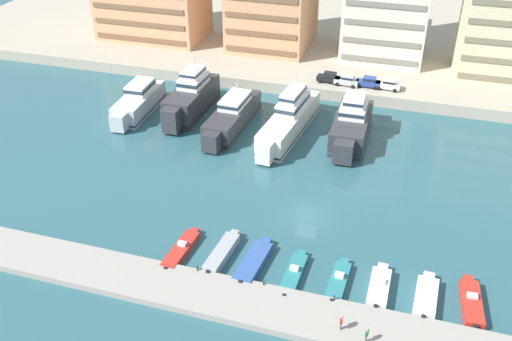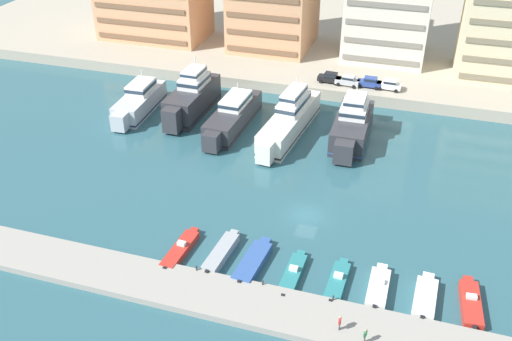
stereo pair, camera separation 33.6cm
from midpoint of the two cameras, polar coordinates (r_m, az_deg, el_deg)
The scene contains 25 objects.
ground_plane at distance 69.94m, azimuth 4.97°, elevation -4.46°, with size 400.00×400.00×0.00m, color #2D5B66.
quay_promenade at distance 130.39m, azimuth 11.86°, elevation 13.25°, with size 180.00×70.00×1.98m, color #ADA38E.
pier_dock at distance 57.43m, azimuth 1.18°, elevation -13.62°, with size 120.00×5.83×0.74m, color #9E998E.
yacht_silver_far_left at distance 95.33m, azimuth -11.79°, elevation 6.78°, with size 4.79×15.69×6.49m.
yacht_charcoal_left at distance 93.26m, azimuth -6.60°, elevation 7.25°, with size 4.77×16.53×8.96m.
yacht_charcoal_mid_left at distance 88.67m, azimuth -2.51°, elevation 5.47°, with size 4.80×18.12×6.42m.
yacht_ivory_center_left at distance 86.68m, azimuth 3.24°, elevation 5.19°, with size 5.73×21.13×8.39m.
yacht_charcoal_center at distance 86.18m, azimuth 9.42°, elevation 4.57°, with size 5.17×16.57×8.23m.
motorboat_red_far_left at distance 64.43m, azimuth -7.64°, elevation -7.86°, with size 2.03×7.63×1.26m.
motorboat_grey_left at distance 63.44m, azimuth -3.57°, elevation -8.22°, with size 2.15×7.64×1.03m.
motorboat_blue_mid_left at distance 62.31m, azimuth -0.38°, elevation -9.10°, with size 2.68×7.94×0.90m.
motorboat_teal_center_left at distance 61.03m, azimuth 3.60°, elevation -10.32°, with size 1.80×7.54×1.18m.
motorboat_teal_center at distance 60.75m, azimuth 8.08°, elevation -10.88°, with size 1.90×6.93×1.21m.
motorboat_white_center_right at distance 60.63m, azimuth 12.06°, elevation -11.32°, with size 2.01×6.61×1.35m.
motorboat_white_mid_right at distance 60.78m, azimuth 16.48°, elevation -12.01°, with size 2.35×6.74×0.95m.
motorboat_red_right at distance 61.53m, azimuth 20.59°, elevation -12.26°, with size 2.35×7.24×1.35m.
car_black_far_left at distance 100.60m, azimuth 7.24°, elevation 9.24°, with size 4.20×2.12×1.80m.
car_silver_left at distance 99.83m, azimuth 8.98°, elevation 8.92°, with size 4.24×2.21×1.80m.
car_blue_mid_left at distance 99.83m, azimuth 11.12°, elevation 8.71°, with size 4.16×2.05×1.80m.
car_white_center_left at distance 99.56m, azimuth 13.01°, elevation 8.42°, with size 4.19×2.11×1.80m.
pedestrian_near_edge at distance 54.90m, azimuth 8.34°, elevation -14.69°, with size 0.26×0.67×1.72m.
pedestrian_mid_deck at distance 54.30m, azimuth 10.82°, elevation -15.77°, with size 0.31×0.61×1.61m.
bollard_west at distance 60.96m, azimuth -6.04°, elevation -9.67°, with size 0.20×0.20×0.61m.
bollard_west_mid at distance 59.05m, azimuth 0.61°, elevation -11.10°, with size 0.20×0.20×0.61m.
bollard_east_mid at distance 58.00m, azimuth 7.67°, elevation -12.45°, with size 0.20×0.20×0.61m.
Camera 1 is at (10.56, -55.40, 41.39)m, focal length 40.00 mm.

